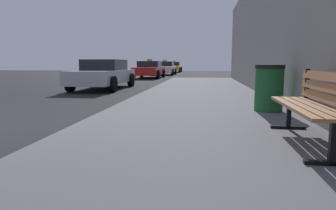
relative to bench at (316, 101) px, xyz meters
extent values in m
cube|color=#5B5B60|center=(-1.39, 0.66, -0.59)|extent=(4.00, 32.00, 0.15)
cube|color=#9E6B42|center=(-0.28, 0.01, -0.07)|extent=(0.15, 1.88, 0.04)
cube|color=#9E6B42|center=(-0.15, 0.00, -0.07)|extent=(0.15, 1.88, 0.04)
cube|color=#9E6B42|center=(-0.03, 0.00, -0.07)|extent=(0.15, 1.88, 0.04)
cube|color=#9E6B42|center=(0.10, 0.00, -0.07)|extent=(0.15, 1.88, 0.04)
cube|color=#9E6B42|center=(0.13, 0.00, 0.03)|extent=(0.09, 1.88, 0.11)
cube|color=#9E6B42|center=(0.13, 0.00, 0.16)|extent=(0.09, 1.88, 0.11)
cube|color=#9E6B42|center=(0.13, 0.00, 0.29)|extent=(0.09, 1.88, 0.11)
cube|color=black|center=(-0.11, -0.82, -0.29)|extent=(0.06, 0.06, 0.45)
cube|color=black|center=(-0.11, -0.82, -0.50)|extent=(0.50, 0.07, 0.04)
cube|color=black|center=(-0.07, 0.82, -0.29)|extent=(0.06, 0.06, 0.45)
cube|color=black|center=(-0.07, 0.82, -0.50)|extent=(0.50, 0.07, 0.04)
cube|color=black|center=(0.16, 0.82, 0.15)|extent=(0.05, 0.05, 0.44)
cylinder|color=#195926|center=(-0.02, 2.53, -0.09)|extent=(0.56, 0.56, 0.86)
cylinder|color=black|center=(-0.02, 2.53, 0.38)|extent=(0.59, 0.59, 0.08)
cube|color=#B7B7BF|center=(-5.68, 8.93, -0.12)|extent=(1.71, 4.59, 0.55)
cube|color=black|center=(-5.68, 9.16, 0.38)|extent=(1.51, 2.07, 0.45)
cylinder|color=black|center=(-4.82, 7.46, -0.35)|extent=(0.22, 0.64, 0.64)
cylinder|color=black|center=(-6.53, 7.46, -0.35)|extent=(0.22, 0.64, 0.64)
cylinder|color=black|center=(-4.82, 10.39, -0.35)|extent=(0.22, 0.64, 0.64)
cylinder|color=black|center=(-6.53, 10.39, -0.35)|extent=(0.22, 0.64, 0.64)
cube|color=red|center=(-5.45, 18.70, -0.12)|extent=(1.77, 4.53, 0.55)
cube|color=black|center=(-5.45, 18.93, 0.38)|extent=(1.56, 2.04, 0.45)
cube|color=yellow|center=(-5.45, 18.93, 0.68)|extent=(0.36, 0.14, 0.16)
cylinder|color=black|center=(-4.56, 17.26, -0.35)|extent=(0.22, 0.64, 0.64)
cylinder|color=black|center=(-6.33, 17.26, -0.35)|extent=(0.22, 0.64, 0.64)
cylinder|color=black|center=(-4.56, 20.15, -0.35)|extent=(0.22, 0.64, 0.64)
cylinder|color=black|center=(-6.33, 20.15, -0.35)|extent=(0.22, 0.64, 0.64)
cube|color=white|center=(-5.09, 24.91, -0.12)|extent=(1.81, 4.22, 0.55)
cube|color=black|center=(-5.09, 25.12, 0.38)|extent=(1.59, 1.90, 0.45)
cube|color=yellow|center=(-5.09, 25.12, 0.68)|extent=(0.36, 0.14, 0.16)
cylinder|color=black|center=(-4.18, 23.57, -0.35)|extent=(0.22, 0.64, 0.64)
cylinder|color=black|center=(-5.99, 23.57, -0.35)|extent=(0.22, 0.64, 0.64)
cylinder|color=black|center=(-4.18, 26.26, -0.35)|extent=(0.22, 0.64, 0.64)
cylinder|color=black|center=(-5.99, 26.26, -0.35)|extent=(0.22, 0.64, 0.64)
cube|color=yellow|center=(-5.14, 33.54, -0.12)|extent=(1.79, 4.08, 0.55)
cube|color=black|center=(-5.14, 33.75, 0.38)|extent=(1.57, 1.84, 0.45)
cube|color=yellow|center=(-5.14, 33.75, 0.68)|extent=(0.36, 0.14, 0.16)
cylinder|color=black|center=(-4.25, 32.23, -0.35)|extent=(0.22, 0.64, 0.64)
cylinder|color=black|center=(-6.03, 32.23, -0.35)|extent=(0.22, 0.64, 0.64)
cylinder|color=black|center=(-4.25, 34.85, -0.35)|extent=(0.22, 0.64, 0.64)
cylinder|color=black|center=(-6.03, 34.85, -0.35)|extent=(0.22, 0.64, 0.64)
camera|label=1|loc=(-1.33, -3.75, 0.45)|focal=32.15mm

